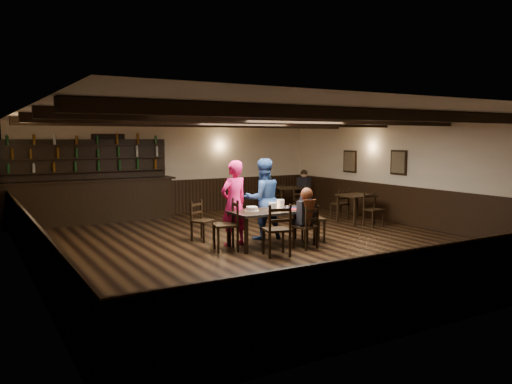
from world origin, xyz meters
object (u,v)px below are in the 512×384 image
chair_near_left (278,226)px  man_blue (263,199)px  woman_pink (234,203)px  chair_near_right (308,224)px  bar_counter (90,195)px  cake (252,209)px  dining_table (272,213)px

chair_near_left → man_blue: 1.73m
chair_near_left → woman_pink: size_ratio=0.57×
chair_near_left → man_blue: bearing=68.6°
chair_near_right → bar_counter: bearing=119.1°
chair_near_left → cake: bearing=91.0°
man_blue → chair_near_right: bearing=108.6°
man_blue → bar_counter: 5.06m
man_blue → bar_counter: size_ratio=0.40×
woman_pink → chair_near_left: bearing=87.5°
cake → bar_counter: 5.29m
bar_counter → dining_table: bearing=-62.1°
dining_table → man_blue: (0.21, 0.72, 0.21)m
chair_near_right → woman_pink: woman_pink is taller
chair_near_left → bar_counter: (-2.20, 5.78, 0.14)m
chair_near_right → woman_pink: (-1.12, 1.10, 0.37)m
chair_near_left → bar_counter: 6.19m
dining_table → chair_near_left: size_ratio=1.76×
dining_table → cake: 0.46m
chair_near_left → bar_counter: size_ratio=0.22×
dining_table → chair_near_right: size_ratio=2.01×
chair_near_left → woman_pink: bearing=99.9°
chair_near_left → cake: size_ratio=3.45×
dining_table → woman_pink: (-0.65, 0.47, 0.20)m
man_blue → woman_pink: bearing=23.7°
man_blue → bar_counter: bar_counter is taller
cake → bar_counter: bearing=114.3°
chair_near_left → chair_near_right: 0.92m
dining_table → bar_counter: bearing=117.9°
woman_pink → chair_near_right: bearing=123.2°
woman_pink → bar_counter: 4.86m
man_blue → cake: man_blue is taller
dining_table → chair_near_right: bearing=-52.8°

